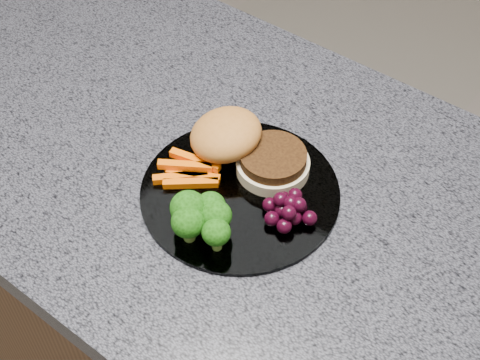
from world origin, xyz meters
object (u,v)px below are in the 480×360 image
(burger, at_px, (242,147))
(island_cabinet, at_px, (216,326))
(grape_bunch, at_px, (288,209))
(plate, at_px, (240,192))

(burger, bearing_deg, island_cabinet, -179.91)
(burger, xyz_separation_m, grape_bunch, (0.11, -0.05, -0.01))
(plate, bearing_deg, island_cabinet, 160.50)
(plate, bearing_deg, grape_bunch, 1.42)
(plate, height_order, grape_bunch, grape_bunch)
(island_cabinet, bearing_deg, plate, -19.50)
(grape_bunch, bearing_deg, burger, 157.03)
(plate, bearing_deg, burger, 124.38)
(island_cabinet, xyz_separation_m, burger, (0.05, 0.02, 0.50))
(island_cabinet, bearing_deg, burger, 23.15)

